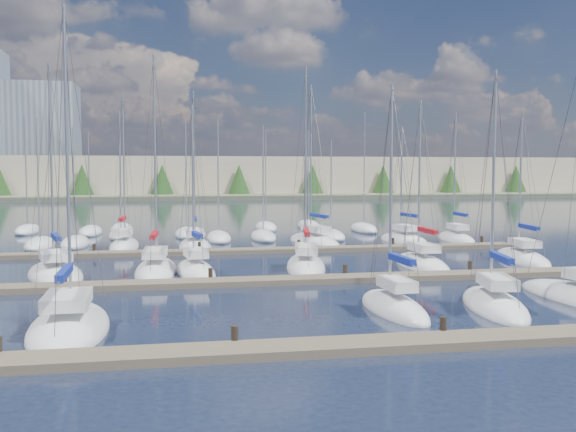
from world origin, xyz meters
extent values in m
plane|color=#1D263B|center=(0.00, 60.00, 0.00)|extent=(400.00, 400.00, 0.00)
cube|color=#6B5E4C|center=(0.00, 2.00, 0.15)|extent=(44.00, 1.80, 0.35)
cylinder|color=#2D261C|center=(-4.00, 2.90, 0.30)|extent=(0.26, 0.26, 1.10)
cylinder|color=#2D261C|center=(4.00, 2.90, 0.30)|extent=(0.26, 0.26, 1.10)
cube|color=#6B5E4C|center=(0.00, 16.00, 0.15)|extent=(44.00, 1.80, 0.35)
cylinder|color=#2D261C|center=(-12.00, 16.90, 0.30)|extent=(0.26, 0.26, 1.10)
cylinder|color=#2D261C|center=(-4.00, 16.90, 0.30)|extent=(0.26, 0.26, 1.10)
cylinder|color=#2D261C|center=(4.00, 16.90, 0.30)|extent=(0.26, 0.26, 1.10)
cylinder|color=#2D261C|center=(12.00, 16.90, 0.30)|extent=(0.26, 0.26, 1.10)
cube|color=#6B5E4C|center=(0.00, 30.00, 0.15)|extent=(44.00, 1.80, 0.35)
cylinder|color=#2D261C|center=(-12.00, 30.90, 0.30)|extent=(0.26, 0.26, 1.10)
cylinder|color=#2D261C|center=(-4.00, 30.90, 0.30)|extent=(0.26, 0.26, 1.10)
cylinder|color=#2D261C|center=(4.00, 30.90, 0.30)|extent=(0.26, 0.26, 1.10)
cylinder|color=#2D261C|center=(12.00, 30.90, 0.30)|extent=(0.26, 0.26, 1.10)
cylinder|color=#2D261C|center=(20.00, 30.90, 0.30)|extent=(0.26, 0.26, 1.10)
ellipsoid|color=white|center=(-10.28, 6.74, 0.05)|extent=(3.35, 8.39, 1.60)
cube|color=maroon|center=(-10.28, 6.74, 0.05)|extent=(1.73, 4.03, 0.12)
cube|color=silver|center=(-10.27, 6.33, 1.35)|extent=(1.79, 2.95, 0.50)
cylinder|color=#9EA0A5|center=(-10.30, 7.40, 7.07)|extent=(0.14, 0.14, 11.94)
cylinder|color=#9EA0A5|center=(-10.25, 5.66, 2.40)|extent=(0.20, 3.49, 0.10)
cube|color=navy|center=(-10.25, 5.66, 2.52)|extent=(0.40, 3.21, 0.30)
ellipsoid|color=white|center=(14.53, 35.01, 0.05)|extent=(3.64, 7.88, 1.60)
cube|color=silver|center=(14.58, 34.63, 1.35)|extent=(1.80, 2.83, 0.50)
cylinder|color=#9EA0A5|center=(14.45, 35.61, 5.77)|extent=(0.14, 0.14, 9.34)
cylinder|color=#9EA0A5|center=(14.65, 34.03, 2.40)|extent=(0.51, 3.18, 0.10)
cube|color=navy|center=(14.65, 34.03, 2.52)|extent=(0.68, 2.95, 0.30)
ellipsoid|color=white|center=(-10.04, 35.00, 0.05)|extent=(2.66, 7.59, 1.60)
cube|color=black|center=(-10.04, 35.00, 0.05)|extent=(1.37, 3.65, 0.12)
cube|color=silver|center=(-10.06, 34.63, 1.35)|extent=(1.38, 2.68, 0.50)
cylinder|color=#9EA0A5|center=(-10.01, 35.60, 6.98)|extent=(0.14, 0.14, 11.76)
cylinder|color=#9EA0A5|center=(-10.09, 34.03, 2.40)|extent=(0.27, 3.14, 0.10)
cube|color=maroon|center=(-10.09, 34.03, 2.52)|extent=(0.46, 2.90, 0.30)
ellipsoid|color=white|center=(18.50, 21.93, 0.05)|extent=(3.69, 8.33, 1.60)
cube|color=silver|center=(18.43, 21.53, 1.35)|extent=(1.78, 2.99, 0.50)
cylinder|color=#9EA0A5|center=(18.59, 22.57, 5.85)|extent=(0.14, 0.14, 9.51)
cylinder|color=#9EA0A5|center=(18.33, 20.90, 2.40)|extent=(0.62, 3.35, 0.10)
cube|color=navy|center=(18.33, 20.90, 2.52)|extent=(0.77, 3.12, 0.30)
ellipsoid|color=white|center=(19.67, 35.22, 0.05)|extent=(2.72, 7.66, 1.60)
cube|color=black|center=(19.67, 35.22, 0.05)|extent=(1.39, 3.68, 0.12)
cube|color=silver|center=(19.64, 34.84, 1.35)|extent=(1.39, 2.71, 0.50)
cylinder|color=#9EA0A5|center=(19.71, 35.82, 6.43)|extent=(0.14, 0.14, 10.66)
cylinder|color=#9EA0A5|center=(19.60, 34.24, 2.40)|extent=(0.32, 3.16, 0.10)
cube|color=navy|center=(19.60, 34.24, 2.52)|extent=(0.50, 2.92, 0.30)
ellipsoid|color=white|center=(-13.17, 20.79, 0.05)|extent=(5.14, 8.69, 1.60)
cube|color=black|center=(-13.17, 20.79, 0.05)|extent=(2.59, 4.21, 0.12)
cube|color=silver|center=(-13.07, 20.39, 1.35)|extent=(2.40, 3.21, 0.50)
cylinder|color=#9EA0A5|center=(-13.34, 21.42, 7.02)|extent=(0.14, 0.14, 11.83)
cylinder|color=#9EA0A5|center=(-12.90, 19.76, 2.40)|extent=(0.99, 3.34, 0.10)
cube|color=navy|center=(-12.90, 19.76, 2.52)|extent=(1.11, 3.12, 0.30)
ellipsoid|color=white|center=(3.76, 7.75, 0.05)|extent=(2.29, 6.60, 1.60)
cube|color=maroon|center=(3.76, 7.75, 0.05)|extent=(1.18, 3.17, 0.12)
cube|color=silver|center=(3.78, 7.42, 1.35)|extent=(1.21, 2.33, 0.50)
cylinder|color=#9EA0A5|center=(3.74, 8.27, 5.71)|extent=(0.14, 0.14, 9.22)
cylinder|color=#9EA0A5|center=(3.80, 6.90, 2.40)|extent=(0.21, 2.74, 0.10)
cube|color=navy|center=(3.80, 6.90, 2.52)|extent=(0.40, 2.53, 0.30)
ellipsoid|color=white|center=(-7.17, 21.11, 0.05)|extent=(2.95, 9.02, 1.60)
cube|color=silver|center=(-7.19, 20.67, 1.35)|extent=(1.54, 3.18, 0.50)
cylinder|color=#9EA0A5|center=(-7.13, 21.83, 7.41)|extent=(0.14, 0.14, 12.63)
cylinder|color=#9EA0A5|center=(-7.22, 19.96, 2.40)|extent=(0.28, 3.74, 0.10)
cube|color=maroon|center=(-7.22, 19.96, 2.52)|extent=(0.47, 3.45, 0.30)
ellipsoid|color=white|center=(6.35, 35.76, 0.05)|extent=(4.52, 9.23, 1.60)
cube|color=maroon|center=(6.35, 35.76, 0.05)|extent=(2.29, 4.45, 0.12)
cube|color=silver|center=(6.44, 35.33, 1.35)|extent=(2.16, 3.34, 0.50)
cylinder|color=#9EA0A5|center=(6.22, 36.46, 7.58)|extent=(0.14, 0.14, 12.97)
cylinder|color=#9EA0A5|center=(6.57, 34.64, 2.40)|extent=(0.78, 3.67, 0.10)
cube|color=navy|center=(6.57, 34.64, 2.52)|extent=(0.92, 3.41, 0.30)
ellipsoid|color=white|center=(-4.25, 33.81, 0.05)|extent=(2.81, 7.37, 1.60)
cube|color=silver|center=(-4.26, 33.44, 1.35)|extent=(1.51, 2.59, 0.50)
cylinder|color=#9EA0A5|center=(-4.24, 34.40, 7.08)|extent=(0.14, 0.14, 11.96)
cylinder|color=#9EA0A5|center=(-4.27, 32.86, 2.40)|extent=(0.16, 3.08, 0.10)
cube|color=navy|center=(-4.27, 32.86, 2.52)|extent=(0.36, 2.83, 0.30)
ellipsoid|color=white|center=(10.36, 20.63, 0.05)|extent=(2.76, 7.83, 1.60)
cube|color=black|center=(10.36, 20.63, 0.05)|extent=(1.43, 3.76, 0.12)
cube|color=silver|center=(10.34, 20.24, 1.35)|extent=(1.47, 2.76, 0.50)
cylinder|color=#9EA0A5|center=(10.37, 21.25, 6.13)|extent=(0.14, 0.14, 10.07)
cylinder|color=#9EA0A5|center=(10.33, 19.62, 2.40)|extent=(0.19, 3.26, 0.10)
cube|color=maroon|center=(10.33, 19.62, 2.52)|extent=(0.39, 3.01, 0.30)
ellipsoid|color=white|center=(8.58, 7.47, 0.05)|extent=(3.82, 7.63, 1.60)
cube|color=silver|center=(8.50, 7.11, 1.35)|extent=(1.80, 2.77, 0.50)
cylinder|color=#9EA0A5|center=(8.70, 8.04, 6.10)|extent=(0.14, 0.14, 10.00)
cylinder|color=#9EA0A5|center=(8.38, 6.54, 2.40)|extent=(0.74, 3.02, 0.10)
cube|color=navy|center=(8.38, 6.54, 2.52)|extent=(0.88, 2.82, 0.30)
ellipsoid|color=white|center=(-4.74, 20.33, 0.05)|extent=(3.06, 6.72, 1.60)
cube|color=maroon|center=(-4.74, 20.33, 0.05)|extent=(1.56, 3.24, 0.12)
cube|color=silver|center=(-4.70, 20.01, 1.35)|extent=(1.52, 2.41, 0.50)
cylinder|color=#9EA0A5|center=(-4.81, 20.85, 5.81)|extent=(0.14, 0.14, 9.42)
cylinder|color=#9EA0A5|center=(-4.64, 19.50, 2.40)|extent=(0.44, 2.71, 0.10)
cube|color=navy|center=(-4.64, 19.50, 2.52)|extent=(0.61, 2.52, 0.30)
ellipsoid|color=white|center=(2.54, 21.30, 0.05)|extent=(4.12, 9.59, 1.60)
cube|color=silver|center=(2.46, 20.84, 1.35)|extent=(1.94, 3.45, 0.50)
cylinder|color=#9EA0A5|center=(2.67, 22.03, 7.18)|extent=(0.14, 0.14, 12.17)
cylinder|color=#9EA0A5|center=(2.33, 20.11, 2.40)|extent=(0.78, 3.86, 0.10)
cube|color=maroon|center=(2.33, 20.11, 2.52)|extent=(0.93, 3.59, 0.30)
cylinder|color=#9EA0A5|center=(-20.75, 49.89, 6.50)|extent=(0.12, 0.12, 11.20)
ellipsoid|color=white|center=(-20.75, 49.89, 0.25)|extent=(2.20, 6.40, 1.40)
cylinder|color=#9EA0A5|center=(-3.94, 43.45, 5.97)|extent=(0.12, 0.12, 10.14)
ellipsoid|color=white|center=(-3.94, 43.45, 0.25)|extent=(2.20, 6.40, 1.40)
cylinder|color=#9EA0A5|center=(-4.68, 43.24, 6.14)|extent=(0.12, 0.12, 10.49)
ellipsoid|color=white|center=(-4.68, 43.24, 0.25)|extent=(2.20, 6.40, 1.40)
cylinder|color=#9EA0A5|center=(9.07, 50.53, 5.93)|extent=(0.12, 0.12, 10.06)
ellipsoid|color=white|center=(9.07, 50.53, 0.25)|extent=(2.20, 6.40, 1.40)
cylinder|color=#9EA0A5|center=(-14.23, 47.33, 5.60)|extent=(0.12, 0.12, 9.39)
ellipsoid|color=white|center=(-14.23, 47.33, 0.25)|extent=(2.20, 6.40, 1.40)
cylinder|color=#9EA0A5|center=(-16.97, 36.19, 5.83)|extent=(0.12, 0.12, 9.85)
ellipsoid|color=white|center=(-16.97, 36.19, 0.25)|extent=(2.20, 6.40, 1.40)
cylinder|color=#9EA0A5|center=(-14.23, 36.83, 5.55)|extent=(0.12, 0.12, 9.30)
ellipsoid|color=white|center=(-14.23, 36.83, 0.25)|extent=(2.20, 6.40, 1.40)
cylinder|color=#9EA0A5|center=(13.97, 45.41, 6.74)|extent=(0.12, 0.12, 11.68)
ellipsoid|color=white|center=(13.97, 45.41, 0.25)|extent=(2.20, 6.40, 1.40)
cylinder|color=#9EA0A5|center=(2.31, 39.32, 5.78)|extent=(0.12, 0.12, 9.76)
ellipsoid|color=white|center=(2.31, 39.32, 0.25)|extent=(2.20, 6.40, 1.40)
cylinder|color=#9EA0A5|center=(-11.34, 49.91, 6.87)|extent=(0.12, 0.12, 11.95)
ellipsoid|color=white|center=(-11.34, 49.91, 0.25)|extent=(2.20, 6.40, 1.40)
cylinder|color=#9EA0A5|center=(8.76, 39.06, 5.13)|extent=(0.12, 0.12, 8.46)
ellipsoid|color=white|center=(8.76, 39.06, 0.25)|extent=(2.20, 6.40, 1.40)
cylinder|color=#9EA0A5|center=(-10.91, 43.47, 4.96)|extent=(0.12, 0.12, 8.12)
ellipsoid|color=white|center=(-10.91, 43.47, 0.25)|extent=(2.20, 6.40, 1.40)
cylinder|color=#9EA0A5|center=(4.00, 49.08, 5.90)|extent=(0.12, 0.12, 10.00)
ellipsoid|color=white|center=(4.00, 49.08, 0.25)|extent=(2.20, 6.40, 1.40)
cylinder|color=#9EA0A5|center=(-1.89, 38.97, 6.17)|extent=(0.12, 0.12, 10.54)
ellipsoid|color=white|center=(-1.89, 38.97, 0.25)|extent=(2.20, 6.40, 1.40)
cube|color=#666B51|center=(0.00, 150.00, 0.50)|extent=(400.00, 60.00, 1.00)
cube|color=beige|center=(10.00, 140.00, 5.00)|extent=(200.00, 12.00, 10.00)
cube|color=slate|center=(-40.00, 165.00, 15.00)|extent=(18.00, 15.00, 30.00)
cone|color=#284C1E|center=(-26.00, 133.00, 4.00)|extent=(6.00, 6.00, 8.00)
cone|color=#284C1E|center=(-8.00, 133.00, 4.00)|extent=(6.00, 6.00, 8.00)
cone|color=#284C1E|center=(10.00, 133.00, 4.00)|extent=(6.00, 6.00, 8.00)
cone|color=#284C1E|center=(28.00, 133.00, 4.00)|extent=(6.00, 6.00, 8.00)
cone|color=#284C1E|center=(46.00, 133.00, 4.00)|extent=(6.00, 6.00, 8.00)
cone|color=#284C1E|center=(64.00, 133.00, 4.00)|extent=(6.00, 6.00, 8.00)
cone|color=#284C1E|center=(82.00, 133.00, 4.00)|extent=(6.00, 6.00, 8.00)
camera|label=1|loc=(-6.22, -19.79, 6.40)|focal=40.00mm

